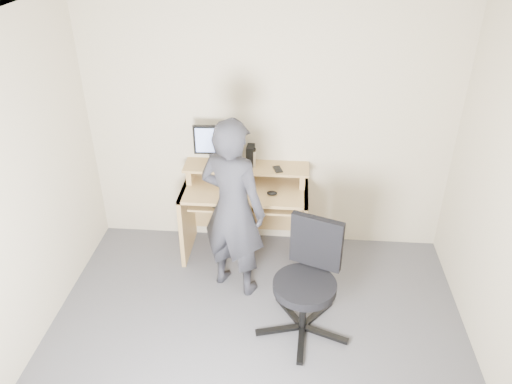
# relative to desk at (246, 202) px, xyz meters

# --- Properties ---
(ground) EXTENTS (3.50, 3.50, 0.00)m
(ground) POSITION_rel_desk_xyz_m (0.20, -1.53, -0.55)
(ground) COLOR #535257
(ground) RESTS_ON ground
(back_wall) EXTENTS (3.50, 0.02, 2.50)m
(back_wall) POSITION_rel_desk_xyz_m (0.20, 0.22, 0.70)
(back_wall) COLOR #BAB094
(back_wall) RESTS_ON ground
(ceiling) EXTENTS (3.50, 3.50, 0.02)m
(ceiling) POSITION_rel_desk_xyz_m (0.20, -1.53, 1.95)
(ceiling) COLOR white
(ceiling) RESTS_ON back_wall
(desk) EXTENTS (1.20, 0.60, 0.91)m
(desk) POSITION_rel_desk_xyz_m (0.00, 0.00, 0.00)
(desk) COLOR tan
(desk) RESTS_ON ground
(monitor) EXTENTS (0.45, 0.12, 0.42)m
(monitor) POSITION_rel_desk_xyz_m (-0.27, 0.04, 0.62)
(monitor) COLOR black
(monitor) RESTS_ON desk
(external_drive) EXTENTS (0.08, 0.13, 0.20)m
(external_drive) POSITION_rel_desk_xyz_m (0.04, 0.10, 0.46)
(external_drive) COLOR black
(external_drive) RESTS_ON desk
(travel_mug) EXTENTS (0.07, 0.07, 0.16)m
(travel_mug) POSITION_rel_desk_xyz_m (0.06, 0.08, 0.44)
(travel_mug) COLOR silver
(travel_mug) RESTS_ON desk
(smartphone) EXTENTS (0.11, 0.14, 0.01)m
(smartphone) POSITION_rel_desk_xyz_m (0.30, 0.02, 0.37)
(smartphone) COLOR black
(smartphone) RESTS_ON desk
(charger) EXTENTS (0.06, 0.05, 0.03)m
(charger) POSITION_rel_desk_xyz_m (-0.15, -0.02, 0.38)
(charger) COLOR black
(charger) RESTS_ON desk
(headphones) EXTENTS (0.17, 0.17, 0.06)m
(headphones) POSITION_rel_desk_xyz_m (-0.22, 0.12, 0.37)
(headphones) COLOR silver
(headphones) RESTS_ON desk
(keyboard) EXTENTS (0.48, 0.25, 0.03)m
(keyboard) POSITION_rel_desk_xyz_m (-0.07, -0.17, 0.12)
(keyboard) COLOR black
(keyboard) RESTS_ON desk
(mouse) EXTENTS (0.11, 0.09, 0.04)m
(mouse) POSITION_rel_desk_xyz_m (0.26, -0.18, 0.22)
(mouse) COLOR black
(mouse) RESTS_ON desk
(office_chair) EXTENTS (0.77, 0.74, 0.96)m
(office_chair) POSITION_rel_desk_xyz_m (0.60, -1.04, -0.02)
(office_chair) COLOR black
(office_chair) RESTS_ON ground
(person) EXTENTS (0.72, 0.61, 1.67)m
(person) POSITION_rel_desk_xyz_m (-0.05, -0.58, 0.29)
(person) COLOR black
(person) RESTS_ON ground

